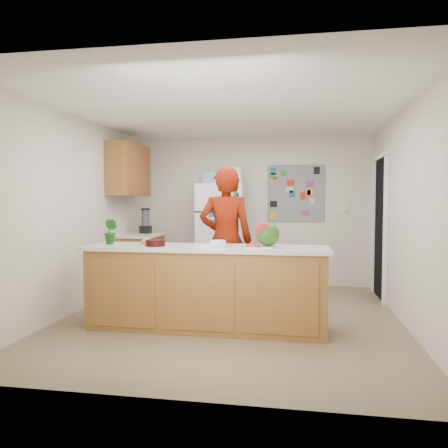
% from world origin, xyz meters
% --- Properties ---
extents(floor, '(4.00, 4.50, 0.02)m').
position_xyz_m(floor, '(0.00, 0.00, -0.01)').
color(floor, brown).
rests_on(floor, ground).
extents(wall_back, '(4.00, 0.02, 2.50)m').
position_xyz_m(wall_back, '(0.00, 2.26, 1.25)').
color(wall_back, beige).
rests_on(wall_back, ground).
extents(wall_left, '(0.02, 4.50, 2.50)m').
position_xyz_m(wall_left, '(-2.01, 0.00, 1.25)').
color(wall_left, beige).
rests_on(wall_left, ground).
extents(wall_right, '(0.02, 4.50, 2.50)m').
position_xyz_m(wall_right, '(2.01, 0.00, 1.25)').
color(wall_right, beige).
rests_on(wall_right, ground).
extents(ceiling, '(4.00, 4.50, 0.02)m').
position_xyz_m(ceiling, '(0.00, 0.00, 2.51)').
color(ceiling, white).
rests_on(ceiling, wall_back).
extents(doorway, '(0.03, 0.85, 2.04)m').
position_xyz_m(doorway, '(1.99, 1.45, 1.02)').
color(doorway, black).
rests_on(doorway, ground).
extents(peninsula_base, '(2.60, 0.62, 0.88)m').
position_xyz_m(peninsula_base, '(-0.20, -0.50, 0.44)').
color(peninsula_base, brown).
rests_on(peninsula_base, floor).
extents(peninsula_top, '(2.68, 0.70, 0.04)m').
position_xyz_m(peninsula_top, '(-0.20, -0.50, 0.90)').
color(peninsula_top, silver).
rests_on(peninsula_top, peninsula_base).
extents(side_counter_base, '(0.60, 0.80, 0.86)m').
position_xyz_m(side_counter_base, '(-1.69, 1.35, 0.43)').
color(side_counter_base, brown).
rests_on(side_counter_base, floor).
extents(side_counter_top, '(0.64, 0.84, 0.04)m').
position_xyz_m(side_counter_top, '(-1.69, 1.35, 0.88)').
color(side_counter_top, silver).
rests_on(side_counter_top, side_counter_base).
extents(upper_cabinets, '(0.35, 1.00, 0.80)m').
position_xyz_m(upper_cabinets, '(-1.82, 1.30, 1.90)').
color(upper_cabinets, brown).
rests_on(upper_cabinets, wall_left).
extents(refrigerator, '(0.75, 0.70, 1.70)m').
position_xyz_m(refrigerator, '(-0.45, 1.88, 0.85)').
color(refrigerator, silver).
rests_on(refrigerator, floor).
extents(fridge_top_bin, '(0.35, 0.28, 0.18)m').
position_xyz_m(fridge_top_bin, '(-0.55, 1.88, 1.79)').
color(fridge_top_bin, '#5999B2').
rests_on(fridge_top_bin, refrigerator).
extents(photo_collage, '(0.95, 0.01, 0.95)m').
position_xyz_m(photo_collage, '(0.75, 2.24, 1.55)').
color(photo_collage, slate).
rests_on(photo_collage, wall_back).
extents(person, '(0.71, 0.50, 1.84)m').
position_xyz_m(person, '(-0.10, 0.22, 0.92)').
color(person, '#661203').
rests_on(person, floor).
extents(blender_appliance, '(0.13, 0.13, 0.38)m').
position_xyz_m(blender_appliance, '(-1.64, 1.53, 1.09)').
color(blender_appliance, black).
rests_on(blender_appliance, side_counter_top).
extents(cutting_board, '(0.43, 0.35, 0.01)m').
position_xyz_m(cutting_board, '(0.41, -0.50, 0.93)').
color(cutting_board, white).
rests_on(cutting_board, peninsula_top).
extents(watermelon, '(0.25, 0.25, 0.25)m').
position_xyz_m(watermelon, '(0.47, -0.48, 1.06)').
color(watermelon, '#366117').
rests_on(watermelon, cutting_board).
extents(watermelon_slice, '(0.16, 0.16, 0.02)m').
position_xyz_m(watermelon_slice, '(0.32, -0.55, 0.94)').
color(watermelon_slice, '#E9344C').
rests_on(watermelon_slice, cutting_board).
extents(cherry_bowl, '(0.22, 0.22, 0.07)m').
position_xyz_m(cherry_bowl, '(-0.76, -0.58, 0.96)').
color(cherry_bowl, black).
rests_on(cherry_bowl, peninsula_top).
extents(white_bowl, '(0.23, 0.23, 0.06)m').
position_xyz_m(white_bowl, '(-0.09, -0.42, 0.95)').
color(white_bowl, silver).
rests_on(white_bowl, peninsula_top).
extents(cobalt_bowl, '(0.17, 0.17, 0.05)m').
position_xyz_m(cobalt_bowl, '(-0.80, -0.58, 0.95)').
color(cobalt_bowl, '#08115E').
rests_on(cobalt_bowl, peninsula_top).
extents(plate, '(0.29, 0.29, 0.02)m').
position_xyz_m(plate, '(-0.89, -0.49, 0.93)').
color(plate, beige).
rests_on(plate, peninsula_top).
extents(paper_towel, '(0.19, 0.18, 0.02)m').
position_xyz_m(paper_towel, '(-0.14, -0.54, 0.93)').
color(paper_towel, white).
rests_on(paper_towel, peninsula_top).
extents(keys, '(0.10, 0.07, 0.01)m').
position_xyz_m(keys, '(0.59, -0.64, 0.93)').
color(keys, gray).
rests_on(keys, peninsula_top).
extents(potted_plant, '(0.20, 0.18, 0.29)m').
position_xyz_m(potted_plant, '(-1.34, -0.45, 1.07)').
color(potted_plant, '#0E3C13').
rests_on(potted_plant, peninsula_top).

